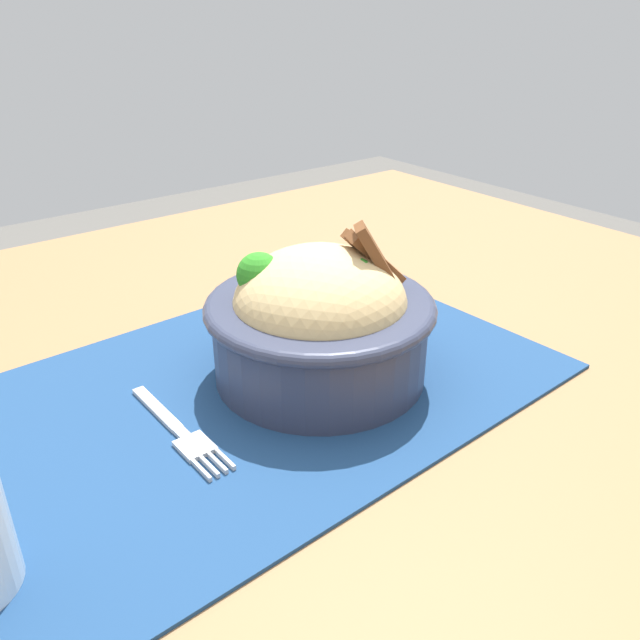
% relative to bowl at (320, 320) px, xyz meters
% --- Properties ---
extents(table, '(1.23, 0.88, 0.75)m').
position_rel_bowl_xyz_m(table, '(0.07, -0.04, -0.12)').
color(table, olive).
rests_on(table, ground_plane).
extents(placemat, '(0.48, 0.32, 0.00)m').
position_rel_bowl_xyz_m(placemat, '(0.05, -0.02, -0.05)').
color(placemat, navy).
rests_on(placemat, table).
extents(bowl, '(0.18, 0.18, 0.13)m').
position_rel_bowl_xyz_m(bowl, '(0.00, 0.00, 0.00)').
color(bowl, '#2D3347').
rests_on(bowl, placemat).
extents(fork, '(0.02, 0.13, 0.00)m').
position_rel_bowl_xyz_m(fork, '(0.13, 0.00, -0.05)').
color(fork, '#B5B5B5').
rests_on(fork, placemat).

